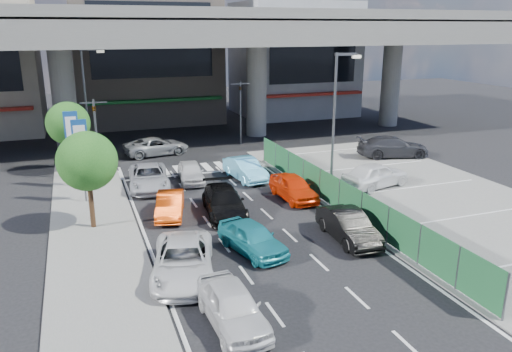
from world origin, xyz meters
name	(u,v)px	position (x,y,z in m)	size (l,w,h in m)	color
ground	(258,240)	(0.00, 0.00, 0.00)	(120.00, 120.00, 0.00)	black
parking_lot	(427,199)	(11.00, 2.00, 0.03)	(12.00, 28.00, 0.06)	slate
sidewalk_left	(94,228)	(-7.00, 4.00, 0.06)	(4.00, 30.00, 0.12)	slate
fence_run	(349,202)	(5.30, 1.00, 0.90)	(0.16, 22.00, 1.80)	#1E5931
expressway	(163,35)	(0.00, 22.00, 8.76)	(64.00, 14.00, 10.75)	slate
building_center	(145,47)	(0.00, 32.97, 7.49)	(14.00, 10.90, 15.00)	gray
building_east	(293,59)	(16.00, 31.97, 5.99)	(12.00, 10.90, 12.00)	gray
traffic_light_left	(95,120)	(-6.20, 12.00, 3.94)	(1.60, 1.24, 5.20)	#595B60
traffic_light_right	(240,97)	(5.50, 19.00, 3.94)	(1.60, 1.24, 5.20)	#595B60
street_lamp_right	(337,109)	(7.17, 6.00, 4.77)	(1.65, 0.22, 8.00)	#595B60
street_lamp_left	(88,95)	(-6.33, 18.00, 4.77)	(1.65, 0.22, 8.00)	#595B60
signboard_near	(81,150)	(-7.20, 7.99, 3.06)	(0.80, 0.14, 4.70)	#595B60
signboard_far	(73,139)	(-7.60, 10.99, 3.06)	(0.80, 0.14, 4.70)	#595B60
tree_near	(87,161)	(-7.00, 4.00, 3.39)	(2.80, 2.80, 4.80)	#382314
tree_far	(68,123)	(-7.80, 14.50, 3.39)	(2.80, 2.80, 4.80)	#382314
van_white_back_left	(232,306)	(-3.13, -6.07, 0.68)	(1.61, 4.00, 1.36)	silver
sedan_white_mid_left	(183,261)	(-3.93, -2.28, 0.69)	(2.29, 4.97, 1.38)	silver
taxi_teal_mid	(252,238)	(-0.65, -1.09, 0.67)	(1.58, 3.92, 1.33)	teal
hatch_black_mid_right	(348,226)	(3.88, -1.39, 0.69)	(1.46, 4.19, 1.38)	black
taxi_orange_left	(170,205)	(-3.18, 4.46, 0.61)	(1.29, 3.69, 1.22)	#F84B0C
sedan_black_mid	(224,202)	(-0.50, 3.70, 0.69)	(1.93, 4.76, 1.38)	black
taxi_orange_right	(294,187)	(3.91, 4.73, 0.69)	(1.63, 4.05, 1.38)	red
wagon_silver_front_left	(149,177)	(-3.50, 9.56, 0.69)	(2.29, 4.97, 1.38)	#B0B2B9
sedan_white_front_mid	(191,172)	(-0.82, 9.96, 0.64)	(1.50, 3.73, 1.27)	silver
kei_truck_front_right	(245,169)	(2.58, 9.29, 0.69)	(1.46, 4.19, 1.38)	#58B8E0
crossing_wagon_silver	(157,146)	(-1.69, 17.71, 0.67)	(2.22, 4.82, 1.34)	gray
parked_sedan_white	(375,175)	(9.39, 4.89, 0.83)	(1.81, 4.50, 1.53)	white
parked_sedan_dgrey	(393,147)	(14.78, 10.83, 0.82)	(2.14, 5.27, 1.53)	#2D2C31
traffic_cone	(348,191)	(6.97, 3.86, 0.40)	(0.35, 0.35, 0.68)	#D0440B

